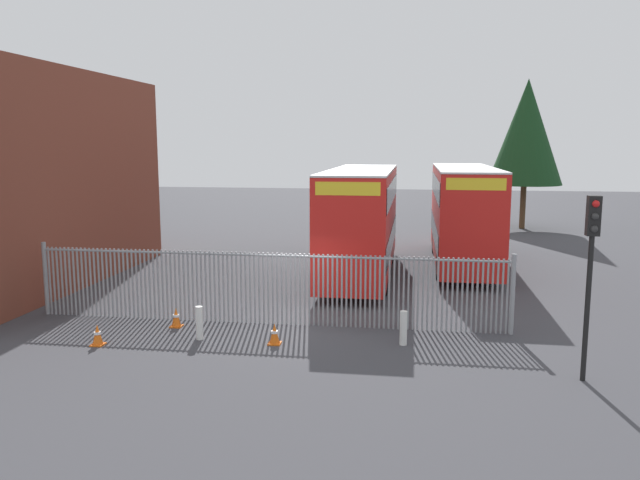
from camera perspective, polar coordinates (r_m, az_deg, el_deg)
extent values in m
plane|color=#3D3D42|center=(26.84, 1.28, -2.93)|extent=(100.00, 100.00, 0.00)
cylinder|color=gray|center=(21.92, -23.69, -3.41)|extent=(0.06, 0.06, 2.20)
cylinder|color=gray|center=(21.85, -23.38, -3.43)|extent=(0.06, 0.06, 2.20)
cylinder|color=gray|center=(21.77, -23.07, -3.45)|extent=(0.06, 0.06, 2.20)
cylinder|color=gray|center=(21.70, -22.75, -3.47)|extent=(0.06, 0.06, 2.20)
cylinder|color=gray|center=(21.63, -22.43, -3.49)|extent=(0.06, 0.06, 2.20)
cylinder|color=gray|center=(21.56, -22.11, -3.51)|extent=(0.06, 0.06, 2.20)
cylinder|color=gray|center=(21.49, -21.79, -3.53)|extent=(0.06, 0.06, 2.20)
cylinder|color=gray|center=(21.42, -21.46, -3.55)|extent=(0.06, 0.06, 2.20)
cylinder|color=gray|center=(21.35, -21.14, -3.57)|extent=(0.06, 0.06, 2.20)
cylinder|color=gray|center=(21.28, -20.81, -3.59)|extent=(0.06, 0.06, 2.20)
cylinder|color=gray|center=(21.21, -20.48, -3.61)|extent=(0.06, 0.06, 2.20)
cylinder|color=gray|center=(21.14, -20.14, -3.63)|extent=(0.06, 0.06, 2.20)
cylinder|color=gray|center=(21.08, -19.81, -3.65)|extent=(0.06, 0.06, 2.20)
cylinder|color=gray|center=(21.01, -19.47, -3.67)|extent=(0.06, 0.06, 2.20)
cylinder|color=gray|center=(20.95, -19.13, -3.69)|extent=(0.06, 0.06, 2.20)
cylinder|color=gray|center=(20.88, -18.79, -3.71)|extent=(0.06, 0.06, 2.20)
cylinder|color=gray|center=(20.82, -18.44, -3.73)|extent=(0.06, 0.06, 2.20)
cylinder|color=gray|center=(20.75, -18.10, -3.75)|extent=(0.06, 0.06, 2.20)
cylinder|color=gray|center=(20.69, -17.75, -3.77)|extent=(0.06, 0.06, 2.20)
cylinder|color=gray|center=(20.63, -17.40, -3.79)|extent=(0.06, 0.06, 2.20)
cylinder|color=gray|center=(20.57, -17.04, -3.81)|extent=(0.06, 0.06, 2.20)
cylinder|color=gray|center=(20.51, -16.69, -3.83)|extent=(0.06, 0.06, 2.20)
cylinder|color=gray|center=(20.45, -16.33, -3.85)|extent=(0.06, 0.06, 2.20)
cylinder|color=gray|center=(20.39, -15.97, -3.87)|extent=(0.06, 0.06, 2.20)
cylinder|color=gray|center=(20.34, -15.61, -3.89)|extent=(0.06, 0.06, 2.20)
cylinder|color=gray|center=(20.28, -15.25, -3.91)|extent=(0.06, 0.06, 2.20)
cylinder|color=gray|center=(20.22, -14.88, -3.93)|extent=(0.06, 0.06, 2.20)
cylinder|color=gray|center=(20.17, -14.52, -3.95)|extent=(0.06, 0.06, 2.20)
cylinder|color=gray|center=(20.11, -14.15, -3.97)|extent=(0.06, 0.06, 2.20)
cylinder|color=gray|center=(20.06, -13.78, -3.99)|extent=(0.06, 0.06, 2.20)
cylinder|color=gray|center=(20.01, -13.40, -4.01)|extent=(0.06, 0.06, 2.20)
cylinder|color=gray|center=(19.96, -13.03, -4.03)|extent=(0.06, 0.06, 2.20)
cylinder|color=gray|center=(19.91, -12.65, -4.05)|extent=(0.06, 0.06, 2.20)
cylinder|color=gray|center=(19.86, -12.27, -4.07)|extent=(0.06, 0.06, 2.20)
cylinder|color=gray|center=(19.81, -11.89, -4.09)|extent=(0.06, 0.06, 2.20)
cylinder|color=gray|center=(19.76, -11.51, -4.11)|extent=(0.06, 0.06, 2.20)
cylinder|color=gray|center=(19.71, -11.13, -4.13)|extent=(0.06, 0.06, 2.20)
cylinder|color=gray|center=(19.66, -10.74, -4.15)|extent=(0.06, 0.06, 2.20)
cylinder|color=gray|center=(19.62, -10.35, -4.16)|extent=(0.06, 0.06, 2.20)
cylinder|color=gray|center=(19.57, -9.96, -4.18)|extent=(0.06, 0.06, 2.20)
cylinder|color=gray|center=(19.53, -9.57, -4.20)|extent=(0.06, 0.06, 2.20)
cylinder|color=gray|center=(19.49, -9.18, -4.22)|extent=(0.06, 0.06, 2.20)
cylinder|color=gray|center=(19.45, -8.78, -4.24)|extent=(0.06, 0.06, 2.20)
cylinder|color=gray|center=(19.41, -8.38, -4.26)|extent=(0.06, 0.06, 2.20)
cylinder|color=gray|center=(19.37, -7.99, -4.28)|extent=(0.06, 0.06, 2.20)
cylinder|color=gray|center=(19.33, -7.58, -4.29)|extent=(0.06, 0.06, 2.20)
cylinder|color=gray|center=(19.29, -7.18, -4.31)|extent=(0.06, 0.06, 2.20)
cylinder|color=gray|center=(19.25, -6.78, -4.33)|extent=(0.06, 0.06, 2.20)
cylinder|color=gray|center=(19.22, -6.37, -4.35)|extent=(0.06, 0.06, 2.20)
cylinder|color=gray|center=(19.18, -5.97, -4.37)|extent=(0.06, 0.06, 2.20)
cylinder|color=gray|center=(19.15, -5.56, -4.38)|extent=(0.06, 0.06, 2.20)
cylinder|color=gray|center=(19.11, -5.15, -4.40)|extent=(0.06, 0.06, 2.20)
cylinder|color=gray|center=(19.08, -4.74, -4.42)|extent=(0.06, 0.06, 2.20)
cylinder|color=gray|center=(19.05, -4.33, -4.43)|extent=(0.06, 0.06, 2.20)
cylinder|color=gray|center=(19.02, -3.91, -4.45)|extent=(0.06, 0.06, 2.20)
cylinder|color=gray|center=(18.99, -3.50, -4.47)|extent=(0.06, 0.06, 2.20)
cylinder|color=gray|center=(18.96, -3.08, -4.48)|extent=(0.06, 0.06, 2.20)
cylinder|color=gray|center=(18.93, -2.66, -4.50)|extent=(0.06, 0.06, 2.20)
cylinder|color=gray|center=(18.91, -2.25, -4.52)|extent=(0.06, 0.06, 2.20)
cylinder|color=gray|center=(18.88, -1.83, -4.53)|extent=(0.06, 0.06, 2.20)
cylinder|color=gray|center=(18.86, -1.40, -4.55)|extent=(0.06, 0.06, 2.20)
cylinder|color=gray|center=(18.83, -0.98, -4.56)|extent=(0.06, 0.06, 2.20)
cylinder|color=gray|center=(18.81, -0.56, -4.58)|extent=(0.06, 0.06, 2.20)
cylinder|color=gray|center=(18.79, -0.13, -4.59)|extent=(0.06, 0.06, 2.20)
cylinder|color=gray|center=(18.77, 0.29, -4.61)|extent=(0.06, 0.06, 2.20)
cylinder|color=gray|center=(18.75, 0.72, -4.62)|extent=(0.06, 0.06, 2.20)
cylinder|color=gray|center=(18.73, 1.14, -4.64)|extent=(0.06, 0.06, 2.20)
cylinder|color=gray|center=(18.72, 1.57, -4.65)|extent=(0.06, 0.06, 2.20)
cylinder|color=gray|center=(18.70, 2.00, -4.66)|extent=(0.06, 0.06, 2.20)
cylinder|color=gray|center=(18.68, 2.43, -4.68)|extent=(0.06, 0.06, 2.20)
cylinder|color=gray|center=(18.67, 2.86, -4.69)|extent=(0.06, 0.06, 2.20)
cylinder|color=gray|center=(18.66, 3.29, -4.71)|extent=(0.06, 0.06, 2.20)
cylinder|color=gray|center=(18.65, 3.72, -4.72)|extent=(0.06, 0.06, 2.20)
cylinder|color=gray|center=(18.63, 4.15, -4.73)|extent=(0.06, 0.06, 2.20)
cylinder|color=gray|center=(18.62, 4.58, -4.74)|extent=(0.06, 0.06, 2.20)
cylinder|color=gray|center=(18.62, 5.02, -4.76)|extent=(0.06, 0.06, 2.20)
cylinder|color=gray|center=(18.61, 5.45, -4.77)|extent=(0.06, 0.06, 2.20)
cylinder|color=gray|center=(18.60, 5.88, -4.78)|extent=(0.06, 0.06, 2.20)
cylinder|color=gray|center=(18.60, 6.32, -4.79)|extent=(0.06, 0.06, 2.20)
cylinder|color=gray|center=(18.59, 6.75, -4.80)|extent=(0.06, 0.06, 2.20)
cylinder|color=gray|center=(18.59, 7.19, -4.81)|extent=(0.06, 0.06, 2.20)
cylinder|color=gray|center=(18.59, 7.62, -4.82)|extent=(0.06, 0.06, 2.20)
cylinder|color=gray|center=(18.58, 8.05, -4.83)|extent=(0.06, 0.06, 2.20)
cylinder|color=gray|center=(18.58, 8.49, -4.84)|extent=(0.06, 0.06, 2.20)
cylinder|color=gray|center=(18.58, 8.92, -4.85)|extent=(0.06, 0.06, 2.20)
cylinder|color=gray|center=(18.59, 9.36, -4.86)|extent=(0.06, 0.06, 2.20)
cylinder|color=gray|center=(18.59, 9.79, -4.87)|extent=(0.06, 0.06, 2.20)
cylinder|color=gray|center=(18.59, 10.23, -4.88)|extent=(0.06, 0.06, 2.20)
cylinder|color=gray|center=(18.60, 10.66, -4.89)|extent=(0.06, 0.06, 2.20)
cylinder|color=gray|center=(18.60, 11.09, -4.90)|extent=(0.06, 0.06, 2.20)
cylinder|color=gray|center=(18.61, 11.53, -4.90)|extent=(0.06, 0.06, 2.20)
cylinder|color=gray|center=(18.62, 11.96, -4.91)|extent=(0.06, 0.06, 2.20)
cylinder|color=gray|center=(18.63, 12.39, -4.92)|extent=(0.06, 0.06, 2.20)
cylinder|color=gray|center=(18.64, 12.83, -4.93)|extent=(0.06, 0.06, 2.20)
cylinder|color=gray|center=(18.65, 13.26, -4.93)|extent=(0.06, 0.06, 2.20)
cylinder|color=gray|center=(18.66, 13.69, -4.94)|extent=(0.06, 0.06, 2.20)
cylinder|color=gray|center=(18.68, 14.12, -4.95)|extent=(0.06, 0.06, 2.20)
cylinder|color=gray|center=(18.69, 14.55, -4.95)|extent=(0.06, 0.06, 2.20)
cylinder|color=gray|center=(18.71, 14.98, -4.96)|extent=(0.06, 0.06, 2.20)
cylinder|color=gray|center=(18.72, 15.41, -4.96)|extent=(0.06, 0.06, 2.20)
cylinder|color=gray|center=(18.74, 15.84, -4.97)|extent=(0.06, 0.06, 2.20)
cylinder|color=gray|center=(18.76, 16.26, -4.97)|extent=(0.06, 0.06, 2.20)
cylinder|color=gray|center=(18.78, 16.69, -4.98)|extent=(0.06, 0.06, 2.20)
cylinder|color=gray|center=(18.80, 17.11, -4.98)|extent=(0.06, 0.06, 2.20)
cylinder|color=gray|center=(18.89, -4.99, -1.40)|extent=(14.47, 0.07, 0.07)
cylinder|color=gray|center=(21.91, -23.71, -3.22)|extent=(0.14, 0.14, 2.35)
cylinder|color=gray|center=(18.78, 17.12, -4.76)|extent=(0.14, 0.14, 2.35)
cube|color=red|center=(25.84, 3.78, 1.87)|extent=(2.50, 10.80, 4.00)
cube|color=black|center=(25.94, 3.76, 0.12)|extent=(2.54, 10.37, 0.90)
cube|color=black|center=(25.72, 3.81, 4.53)|extent=(2.54, 10.37, 0.90)
cube|color=yellow|center=(20.37, 2.55, 4.70)|extent=(2.12, 0.12, 0.44)
cube|color=silver|center=(25.67, 3.83, 6.38)|extent=(2.50, 10.80, 0.08)
cylinder|color=black|center=(22.98, 0.29, -3.60)|extent=(0.30, 1.04, 1.04)
cylinder|color=black|center=(22.77, 5.78, -3.76)|extent=(0.30, 1.04, 1.04)
cylinder|color=black|center=(29.13, 2.08, -0.97)|extent=(0.30, 1.04, 1.04)
cylinder|color=black|center=(28.97, 6.41, -1.07)|extent=(0.30, 1.04, 1.04)
cube|color=red|center=(28.80, 12.92, 2.38)|extent=(2.50, 10.80, 4.00)
cube|color=black|center=(28.90, 12.87, 0.80)|extent=(2.54, 10.37, 0.90)
cube|color=black|center=(28.70, 13.00, 4.76)|extent=(2.54, 10.37, 0.90)
cube|color=yellow|center=(23.35, 14.02, 4.97)|extent=(2.12, 0.12, 0.44)
cube|color=silver|center=(28.65, 13.06, 6.42)|extent=(2.50, 10.80, 0.08)
cylinder|color=black|center=(25.70, 10.88, -2.43)|extent=(0.30, 1.04, 1.04)
cylinder|color=black|center=(25.89, 15.75, -2.53)|extent=(0.30, 1.04, 1.04)
cylinder|color=black|center=(31.92, 10.45, -0.25)|extent=(0.30, 1.04, 1.04)
cylinder|color=black|center=(32.07, 14.38, -0.34)|extent=(0.30, 1.04, 1.04)
cylinder|color=silver|center=(17.98, -10.93, -7.43)|extent=(0.20, 0.20, 0.95)
cylinder|color=silver|center=(17.34, 7.61, -7.95)|extent=(0.20, 0.20, 0.95)
cube|color=orange|center=(19.44, -12.94, -7.66)|extent=(0.34, 0.34, 0.04)
cone|color=orange|center=(19.36, -12.97, -6.82)|extent=(0.28, 0.28, 0.55)
cylinder|color=white|center=(19.35, -12.98, -6.74)|extent=(0.19, 0.19, 0.07)
cube|color=orange|center=(17.44, -4.15, -9.37)|extent=(0.34, 0.34, 0.04)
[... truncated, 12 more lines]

